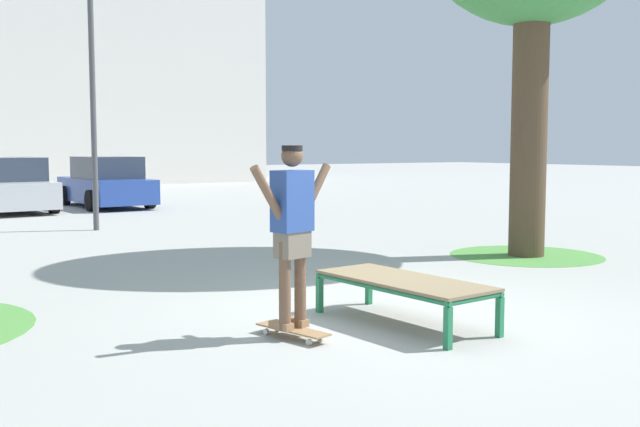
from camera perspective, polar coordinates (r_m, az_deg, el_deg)
ground_plane at (r=7.84m, az=4.93°, el=-7.87°), size 120.00×120.00×0.00m
skate_box at (r=7.40m, az=6.49°, el=-5.39°), size 0.88×1.95×0.46m
skateboard at (r=6.89m, az=-2.13°, el=-9.01°), size 0.38×0.82×0.09m
skater at (r=6.72m, az=-2.17°, el=-0.76°), size 0.99×0.35×1.69m
grass_patch_near_right at (r=12.50m, az=15.68°, el=-3.14°), size 2.46×2.46×0.01m
car_silver at (r=21.97m, az=-23.03°, el=1.92°), size 2.06×4.27×1.50m
car_blue at (r=22.80m, az=-16.25°, el=2.23°), size 1.97×4.23×1.50m
light_post at (r=16.51m, az=-17.30°, el=12.08°), size 0.36×0.36×5.83m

